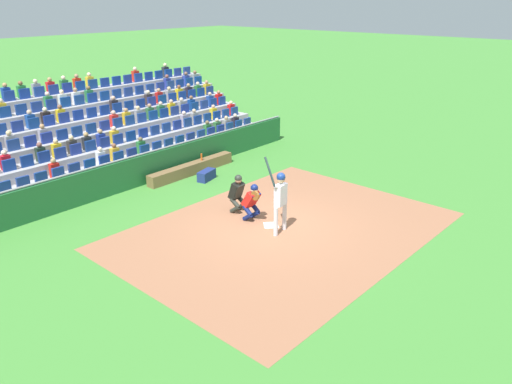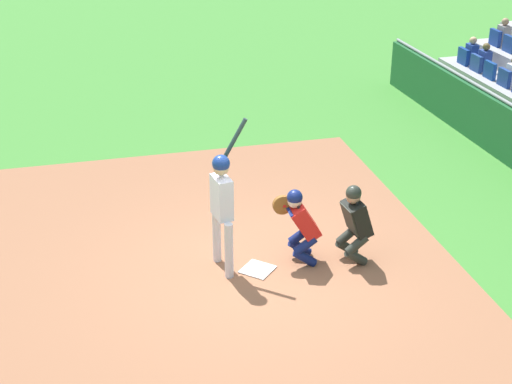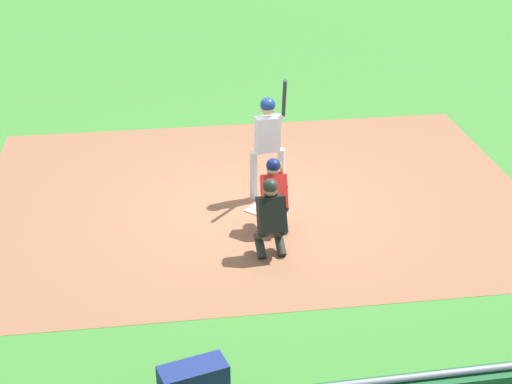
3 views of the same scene
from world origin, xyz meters
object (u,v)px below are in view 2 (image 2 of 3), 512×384
home_plate_umpire (354,220)px  catcher_crouching (300,221)px  home_plate_marker (258,269)px  batter_at_plate (222,199)px

home_plate_umpire → catcher_crouching: bearing=75.5°
home_plate_marker → batter_at_plate: size_ratio=0.19×
catcher_crouching → home_plate_umpire: home_plate_umpire is taller
batter_at_plate → home_plate_marker: bearing=-112.5°
home_plate_marker → home_plate_umpire: home_plate_umpire is taller
home_plate_marker → home_plate_umpire: bearing=-94.5°
home_plate_marker → home_plate_umpire: 1.65m
catcher_crouching → home_plate_umpire: (-0.21, -0.80, 0.01)m
home_plate_marker → catcher_crouching: size_ratio=0.35×
catcher_crouching → home_plate_marker: bearing=97.4°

